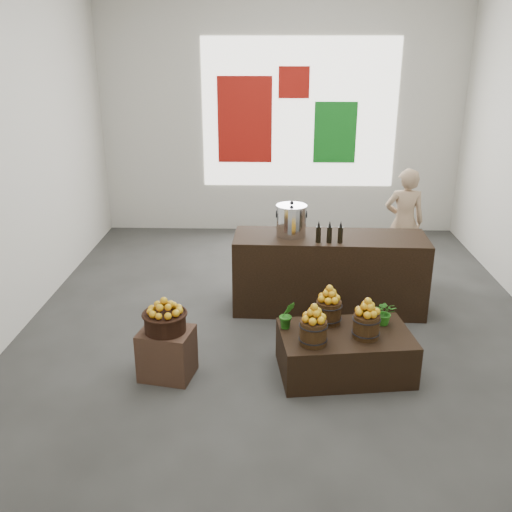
{
  "coord_description": "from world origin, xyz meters",
  "views": [
    {
      "loc": [
        -0.14,
        -6.14,
        3.09
      ],
      "look_at": [
        -0.3,
        -0.4,
        0.94
      ],
      "focal_mm": 40.0,
      "sensor_mm": 36.0,
      "label": 1
    }
  ],
  "objects_px": {
    "crate": "(167,353)",
    "shopper": "(404,222)",
    "counter": "(329,273)",
    "wicker_basket": "(165,322)",
    "display_table": "(345,353)",
    "stock_pot_left": "(291,221)"
  },
  "relations": [
    {
      "from": "wicker_basket",
      "to": "counter",
      "type": "height_order",
      "value": "counter"
    },
    {
      "from": "display_table",
      "to": "shopper",
      "type": "xyz_separation_m",
      "value": [
        1.1,
        2.68,
        0.54
      ]
    },
    {
      "from": "wicker_basket",
      "to": "stock_pot_left",
      "type": "bearing_deg",
      "value": 52.35
    },
    {
      "from": "counter",
      "to": "stock_pot_left",
      "type": "xyz_separation_m",
      "value": [
        -0.47,
        0.01,
        0.65
      ]
    },
    {
      "from": "wicker_basket",
      "to": "shopper",
      "type": "bearing_deg",
      "value": 44.39
    },
    {
      "from": "crate",
      "to": "counter",
      "type": "bearing_deg",
      "value": 43.0
    },
    {
      "from": "wicker_basket",
      "to": "display_table",
      "type": "height_order",
      "value": "wicker_basket"
    },
    {
      "from": "display_table",
      "to": "stock_pot_left",
      "type": "bearing_deg",
      "value": 101.34
    },
    {
      "from": "crate",
      "to": "shopper",
      "type": "height_order",
      "value": "shopper"
    },
    {
      "from": "crate",
      "to": "counter",
      "type": "relative_size",
      "value": 0.22
    },
    {
      "from": "counter",
      "to": "shopper",
      "type": "relative_size",
      "value": 1.51
    },
    {
      "from": "counter",
      "to": "shopper",
      "type": "xyz_separation_m",
      "value": [
        1.14,
        1.19,
        0.29
      ]
    },
    {
      "from": "crate",
      "to": "display_table",
      "type": "distance_m",
      "value": 1.75
    },
    {
      "from": "stock_pot_left",
      "to": "crate",
      "type": "bearing_deg",
      "value": -127.65
    },
    {
      "from": "counter",
      "to": "shopper",
      "type": "distance_m",
      "value": 1.67
    },
    {
      "from": "crate",
      "to": "display_table",
      "type": "height_order",
      "value": "crate"
    },
    {
      "from": "display_table",
      "to": "stock_pot_left",
      "type": "height_order",
      "value": "stock_pot_left"
    },
    {
      "from": "crate",
      "to": "wicker_basket",
      "type": "distance_m",
      "value": 0.34
    },
    {
      "from": "wicker_basket",
      "to": "counter",
      "type": "xyz_separation_m",
      "value": [
        1.71,
        1.6,
        -0.12
      ]
    },
    {
      "from": "display_table",
      "to": "shopper",
      "type": "height_order",
      "value": "shopper"
    },
    {
      "from": "wicker_basket",
      "to": "counter",
      "type": "relative_size",
      "value": 0.17
    },
    {
      "from": "crate",
      "to": "counter",
      "type": "height_order",
      "value": "counter"
    }
  ]
}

